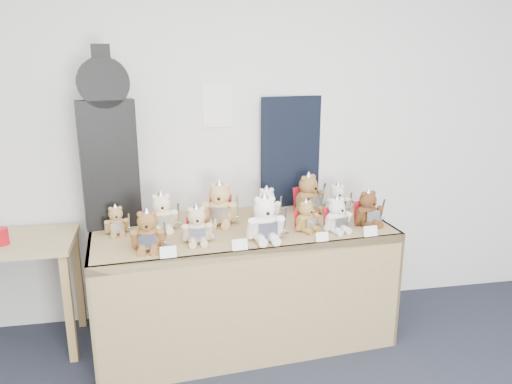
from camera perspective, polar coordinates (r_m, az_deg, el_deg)
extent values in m
plane|color=silver|center=(3.54, -5.16, 6.48)|extent=(6.00, 0.00, 6.00)
cube|color=white|center=(3.51, -4.42, 9.82)|extent=(0.21, 0.00, 0.30)
cube|color=olive|center=(3.30, -1.61, -4.48)|extent=(2.00, 0.97, 0.06)
cube|color=olive|center=(3.11, 0.25, -13.40)|extent=(1.93, 0.19, 0.81)
cube|color=olive|center=(3.37, -17.91, -11.75)|extent=(0.09, 0.81, 0.81)
cube|color=olive|center=(3.77, 12.86, -8.34)|extent=(0.09, 0.81, 0.81)
cube|color=olive|center=(3.41, -20.59, -12.42)|extent=(0.05, 0.05, 0.73)
cube|color=olive|center=(3.80, -19.62, -9.37)|extent=(0.05, 0.05, 0.73)
cube|color=black|center=(3.32, -16.37, 2.96)|extent=(0.37, 0.18, 0.83)
cylinder|color=black|center=(3.24, -17.09, 11.87)|extent=(0.32, 0.17, 0.31)
cube|color=black|center=(3.24, -17.27, 14.05)|extent=(0.12, 0.11, 0.21)
cube|color=black|center=(3.67, 5.07, 4.60)|extent=(0.60, 0.12, 0.81)
cylinder|color=#AE0B16|center=(3.45, -27.06, -4.54)|extent=(0.08, 0.08, 0.11)
ellipsoid|color=brown|center=(2.97, -12.23, -5.22)|extent=(0.16, 0.14, 0.16)
sphere|color=brown|center=(2.94, -12.34, -3.31)|extent=(0.11, 0.11, 0.11)
cylinder|color=brown|center=(2.89, -12.39, -3.79)|extent=(0.05, 0.03, 0.05)
sphere|color=black|center=(2.88, -12.41, -3.90)|extent=(0.02, 0.02, 0.02)
sphere|color=brown|center=(2.92, -13.13, -2.51)|extent=(0.04, 0.04, 0.04)
sphere|color=brown|center=(2.92, -11.66, -2.45)|extent=(0.04, 0.04, 0.04)
cylinder|color=brown|center=(2.96, -13.70, -5.26)|extent=(0.05, 0.09, 0.12)
cylinder|color=brown|center=(2.95, -10.81, -5.16)|extent=(0.05, 0.09, 0.12)
cylinder|color=brown|center=(2.94, -12.92, -6.44)|extent=(0.05, 0.10, 0.05)
cylinder|color=brown|center=(2.93, -11.54, -6.39)|extent=(0.05, 0.10, 0.05)
cube|color=white|center=(2.91, -12.29, -5.58)|extent=(0.10, 0.02, 0.09)
cone|color=white|center=(2.92, -12.40, -2.41)|extent=(0.10, 0.10, 0.07)
cube|color=white|center=(2.92, -10.37, -4.80)|extent=(0.01, 0.04, 0.16)
cube|color=white|center=(2.95, -10.31, -5.94)|extent=(0.05, 0.01, 0.01)
ellipsoid|color=#C8B48D|center=(3.03, -6.76, -4.57)|extent=(0.15, 0.13, 0.15)
sphere|color=#C8B48D|center=(3.00, -6.82, -2.78)|extent=(0.11, 0.11, 0.11)
cylinder|color=#C8B48D|center=(2.96, -6.74, -3.22)|extent=(0.05, 0.03, 0.05)
sphere|color=black|center=(2.94, -6.71, -3.32)|extent=(0.02, 0.02, 0.02)
sphere|color=#C8B48D|center=(2.98, -7.53, -2.04)|extent=(0.04, 0.04, 0.04)
sphere|color=#C8B48D|center=(2.99, -6.16, -1.97)|extent=(0.04, 0.04, 0.04)
cylinder|color=#C8B48D|center=(3.01, -8.08, -4.64)|extent=(0.04, 0.08, 0.11)
cylinder|color=#C8B48D|center=(3.02, -5.39, -4.48)|extent=(0.04, 0.08, 0.11)
cylinder|color=#C8B48D|center=(3.00, -7.29, -5.72)|extent=(0.05, 0.10, 0.04)
cylinder|color=#C8B48D|center=(3.00, -6.01, -5.64)|extent=(0.05, 0.10, 0.04)
cube|color=white|center=(2.98, -6.67, -4.89)|extent=(0.10, 0.02, 0.08)
cone|color=white|center=(2.99, -6.85, -1.94)|extent=(0.09, 0.09, 0.07)
cube|color=white|center=(3.00, -4.95, -4.13)|extent=(0.01, 0.04, 0.16)
cube|color=white|center=(3.02, -4.92, -5.19)|extent=(0.04, 0.01, 0.01)
cube|color=#A6131F|center=(3.08, -6.85, -4.02)|extent=(0.12, 0.03, 0.13)
ellipsoid|color=white|center=(3.05, 0.97, -4.07)|extent=(0.20, 0.17, 0.19)
sphere|color=white|center=(3.01, 0.98, -1.85)|extent=(0.14, 0.14, 0.14)
cylinder|color=white|center=(2.96, 1.28, -2.37)|extent=(0.06, 0.03, 0.06)
sphere|color=black|center=(2.94, 1.39, -2.49)|extent=(0.02, 0.02, 0.02)
sphere|color=white|center=(2.98, 0.17, -0.94)|extent=(0.04, 0.04, 0.04)
sphere|color=white|center=(3.00, 1.80, -0.82)|extent=(0.04, 0.04, 0.04)
cylinder|color=white|center=(3.00, -0.53, -4.20)|extent=(0.06, 0.11, 0.14)
cylinder|color=white|center=(3.05, 2.69, -3.90)|extent=(0.06, 0.11, 0.14)
cylinder|color=white|center=(2.99, 0.53, -5.50)|extent=(0.06, 0.12, 0.06)
cylinder|color=white|center=(3.02, 2.07, -5.35)|extent=(0.06, 0.12, 0.06)
cube|color=white|center=(2.98, 1.35, -4.44)|extent=(0.12, 0.03, 0.10)
cone|color=white|center=(2.99, 0.99, -0.79)|extent=(0.12, 0.12, 0.09)
cube|color=white|center=(3.03, 3.28, -3.44)|extent=(0.02, 0.05, 0.19)
cube|color=white|center=(3.06, 3.25, -4.76)|extent=(0.06, 0.01, 0.01)
ellipsoid|color=olive|center=(3.22, 5.70, -3.44)|extent=(0.17, 0.16, 0.13)
sphere|color=olive|center=(3.20, 5.74, -1.96)|extent=(0.10, 0.10, 0.10)
cylinder|color=olive|center=(3.17, 6.23, -2.26)|extent=(0.05, 0.04, 0.04)
sphere|color=black|center=(3.16, 6.41, -2.32)|extent=(0.02, 0.02, 0.02)
sphere|color=olive|center=(3.16, 5.34, -1.41)|extent=(0.03, 0.03, 0.03)
sphere|color=olive|center=(3.21, 6.17, -1.21)|extent=(0.03, 0.03, 0.03)
cylinder|color=olive|center=(3.17, 5.06, -3.63)|extent=(0.06, 0.08, 0.10)
cylinder|color=olive|center=(3.25, 6.71, -3.18)|extent=(0.06, 0.08, 0.10)
cylinder|color=olive|center=(3.19, 5.84, -4.39)|extent=(0.07, 0.09, 0.04)
cylinder|color=olive|center=(3.22, 6.61, -4.17)|extent=(0.07, 0.09, 0.04)
cube|color=white|center=(3.19, 6.31, -3.62)|extent=(0.08, 0.05, 0.07)
cone|color=white|center=(3.18, 5.76, -1.26)|extent=(0.08, 0.08, 0.06)
cube|color=white|center=(3.25, 7.09, -2.83)|extent=(0.02, 0.03, 0.14)
cube|color=white|center=(3.27, 7.06, -3.70)|extent=(0.04, 0.02, 0.01)
cube|color=#A6131F|center=(3.26, 5.12, -3.05)|extent=(0.10, 0.07, 0.12)
ellipsoid|color=silver|center=(3.24, 9.14, -3.34)|extent=(0.18, 0.16, 0.15)
sphere|color=silver|center=(3.21, 9.22, -1.69)|extent=(0.11, 0.11, 0.11)
cylinder|color=silver|center=(3.18, 9.70, -2.05)|extent=(0.05, 0.04, 0.05)
sphere|color=black|center=(3.17, 9.87, -2.12)|extent=(0.02, 0.02, 0.02)
sphere|color=silver|center=(3.18, 8.74, -1.06)|extent=(0.03, 0.03, 0.03)
sphere|color=silver|center=(3.22, 9.75, -0.89)|extent=(0.03, 0.03, 0.03)
cylinder|color=silver|center=(3.19, 8.33, -3.51)|extent=(0.06, 0.09, 0.11)
cylinder|color=silver|center=(3.26, 10.32, -3.12)|extent=(0.06, 0.09, 0.11)
cylinder|color=silver|center=(3.20, 9.17, -4.40)|extent=(0.07, 0.10, 0.04)
cylinder|color=silver|center=(3.24, 10.12, -4.21)|extent=(0.07, 0.10, 0.04)
cube|color=white|center=(3.20, 9.75, -3.57)|extent=(0.10, 0.04, 0.08)
cone|color=white|center=(3.20, 9.25, -0.91)|extent=(0.09, 0.09, 0.07)
cube|color=white|center=(3.26, 10.77, -2.74)|extent=(0.02, 0.04, 0.15)
cube|color=white|center=(3.28, 10.71, -3.71)|extent=(0.04, 0.02, 0.01)
cube|color=#A6131F|center=(3.28, 8.59, -2.88)|extent=(0.12, 0.06, 0.13)
ellipsoid|color=brown|center=(3.39, 12.57, -2.61)|extent=(0.18, 0.17, 0.16)
sphere|color=brown|center=(3.35, 12.67, -0.92)|extent=(0.11, 0.11, 0.11)
cylinder|color=brown|center=(3.32, 13.17, -1.28)|extent=(0.05, 0.04, 0.05)
sphere|color=black|center=(3.31, 13.35, -1.36)|extent=(0.02, 0.02, 0.02)
sphere|color=brown|center=(3.32, 12.21, -0.27)|extent=(0.04, 0.04, 0.04)
sphere|color=brown|center=(3.36, 13.22, -0.12)|extent=(0.04, 0.04, 0.04)
cylinder|color=brown|center=(3.33, 11.75, -2.76)|extent=(0.06, 0.09, 0.12)
cylinder|color=brown|center=(3.41, 13.76, -2.40)|extent=(0.06, 0.09, 0.12)
cylinder|color=brown|center=(3.34, 12.60, -3.68)|extent=(0.07, 0.11, 0.05)
cylinder|color=brown|center=(3.38, 13.55, -3.50)|extent=(0.07, 0.11, 0.05)
cube|color=white|center=(3.34, 13.19, -2.84)|extent=(0.10, 0.04, 0.09)
cone|color=white|center=(3.34, 12.72, -0.12)|extent=(0.10, 0.10, 0.07)
cube|color=white|center=(3.41, 14.22, -2.03)|extent=(0.02, 0.04, 0.16)
cube|color=white|center=(3.43, 14.15, -3.02)|extent=(0.05, 0.02, 0.01)
cube|color=#A6131F|center=(3.43, 11.99, -2.15)|extent=(0.13, 0.06, 0.14)
ellipsoid|color=beige|center=(3.27, -10.68, -3.11)|extent=(0.17, 0.15, 0.16)
sphere|color=beige|center=(3.24, -10.78, -1.31)|extent=(0.12, 0.12, 0.12)
cylinder|color=beige|center=(3.19, -10.68, -1.72)|extent=(0.05, 0.03, 0.05)
sphere|color=black|center=(3.18, -10.65, -1.81)|extent=(0.02, 0.02, 0.02)
sphere|color=beige|center=(3.22, -11.50, -0.58)|extent=(0.04, 0.04, 0.04)
sphere|color=beige|center=(3.23, -10.15, -0.47)|extent=(0.04, 0.04, 0.04)
cylinder|color=beige|center=(3.24, -12.00, -3.20)|extent=(0.05, 0.09, 0.12)
cylinder|color=beige|center=(3.26, -9.31, -2.98)|extent=(0.05, 0.09, 0.12)
cylinder|color=beige|center=(3.23, -11.18, -4.25)|extent=(0.06, 0.11, 0.05)
cylinder|color=beige|center=(3.24, -9.90, -4.14)|extent=(0.06, 0.11, 0.05)
cube|color=white|center=(3.21, -10.57, -3.40)|extent=(0.11, 0.03, 0.09)
cone|color=white|center=(3.22, -10.83, -0.46)|extent=(0.10, 0.10, 0.08)
cube|color=white|center=(3.24, -8.88, -2.60)|extent=(0.02, 0.04, 0.17)
cube|color=white|center=(3.26, -8.83, -3.68)|extent=(0.05, 0.01, 0.01)
ellipsoid|color=tan|center=(3.33, -4.15, -2.31)|extent=(0.21, 0.19, 0.19)
sphere|color=tan|center=(3.30, -4.19, -0.23)|extent=(0.14, 0.14, 0.14)
cylinder|color=tan|center=(3.24, -4.26, -0.69)|extent=(0.06, 0.04, 0.06)
sphere|color=black|center=(3.22, -4.28, -0.80)|extent=(0.02, 0.02, 0.02)
sphere|color=tan|center=(3.28, -4.99, 0.67)|extent=(0.04, 0.04, 0.04)
sphere|color=tan|center=(3.28, -3.42, 0.68)|extent=(0.04, 0.04, 0.04)
cylinder|color=tan|center=(3.31, -5.72, -2.28)|extent=(0.07, 0.11, 0.14)
cylinder|color=tan|center=(3.30, -2.63, -2.28)|extent=(0.07, 0.11, 0.14)
cylinder|color=tan|center=(3.29, -4.94, -3.55)|extent=(0.08, 0.13, 0.06)
cylinder|color=tan|center=(3.28, -3.47, -3.56)|extent=(0.08, 0.13, 0.06)
cube|color=white|center=(3.26, -4.23, -2.63)|extent=(0.12, 0.04, 0.10)
cone|color=white|center=(3.28, -4.21, 0.76)|extent=(0.12, 0.12, 0.09)
cube|color=white|center=(3.28, -2.15, -1.89)|extent=(0.02, 0.05, 0.20)
cube|color=white|center=(3.30, -2.14, -3.14)|extent=(0.06, 0.02, 0.01)
cube|color=#A6131F|center=(3.39, -4.07, -1.71)|extent=(0.15, 0.06, 0.17)
ellipsoid|color=white|center=(3.43, 1.20, -2.04)|extent=(0.16, 0.14, 0.14)
sphere|color=white|center=(3.40, 1.21, -0.49)|extent=(0.11, 0.11, 0.11)
cylinder|color=white|center=(3.37, 1.45, -0.83)|extent=(0.05, 0.03, 0.04)
sphere|color=black|center=(3.35, 1.53, -0.90)|extent=(0.02, 0.02, 0.02)
sphere|color=white|center=(3.38, 0.66, 0.13)|extent=(0.03, 0.03, 0.03)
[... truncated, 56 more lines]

